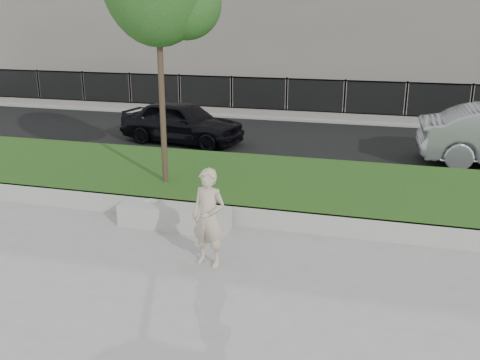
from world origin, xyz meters
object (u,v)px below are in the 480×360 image
(stone_bench, at_px, (174,217))
(man, at_px, (209,218))
(book, at_px, (152,201))
(car_dark, at_px, (182,122))

(stone_bench, bearing_deg, man, -48.36)
(man, bearing_deg, book, 150.81)
(stone_bench, bearing_deg, car_dark, 110.28)
(man, xyz_separation_m, book, (-1.66, 1.43, -0.36))
(man, bearing_deg, stone_bench, 143.22)
(stone_bench, height_order, book, book)
(stone_bench, height_order, man, man)
(stone_bench, distance_m, book, 0.58)
(stone_bench, relative_size, car_dark, 0.55)
(man, distance_m, car_dark, 8.55)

